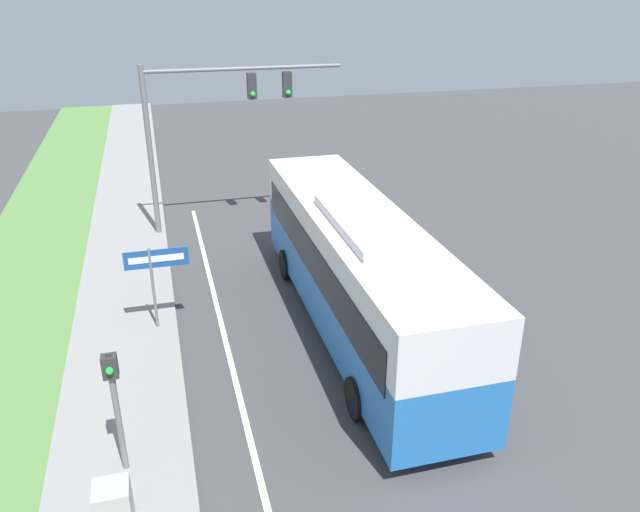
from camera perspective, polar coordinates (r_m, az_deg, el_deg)
ground_plane at (r=14.26m, az=8.79°, el=-14.79°), size 80.00×80.00×0.00m
sidewalk at (r=13.41m, az=-17.75°, el=-18.46°), size 2.80×80.00×0.12m
lane_divider_near at (r=13.45m, az=-6.12°, el=-17.40°), size 0.14×30.00×0.01m
bus at (r=16.51m, az=3.39°, el=-0.72°), size 2.59×11.64×3.59m
signal_gantry at (r=23.18m, az=-9.98°, el=12.83°), size 7.16×0.41×6.21m
pedestrian_signal at (r=12.37m, az=-18.29°, el=-11.92°), size 0.28×0.34×2.69m
street_sign at (r=17.05m, az=-14.83°, el=-1.28°), size 1.68×0.08×2.45m
utility_cabinet at (r=11.96m, az=-18.32°, el=-21.14°), size 0.61×0.60×1.00m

